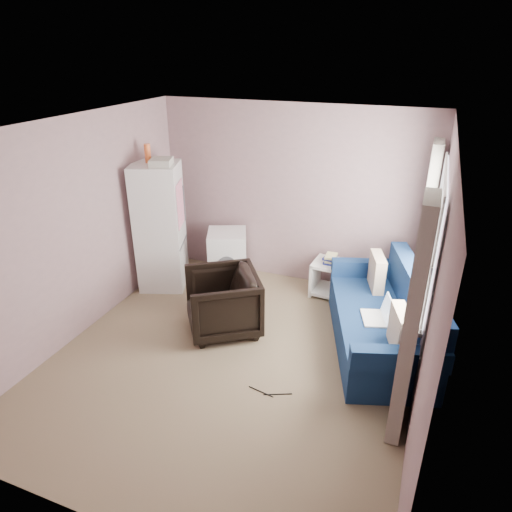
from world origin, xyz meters
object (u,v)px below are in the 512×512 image
(washing_machine, at_px, (228,256))
(sofa, at_px, (384,322))
(side_table, at_px, (329,276))
(armchair, at_px, (222,299))
(fridge, at_px, (160,226))

(washing_machine, bearing_deg, sofa, -42.46)
(sofa, bearing_deg, side_table, 113.51)
(armchair, bearing_deg, sofa, 66.63)
(washing_machine, distance_m, side_table, 1.48)
(fridge, relative_size, sofa, 0.91)
(side_table, bearing_deg, fridge, -165.85)
(side_table, bearing_deg, armchair, -127.03)
(armchair, xyz_separation_m, sofa, (1.85, 0.35, -0.09))
(armchair, bearing_deg, side_table, 108.98)
(armchair, distance_m, washing_machine, 1.27)
(side_table, height_order, sofa, sofa)
(armchair, height_order, fridge, fridge)
(fridge, bearing_deg, sofa, -27.19)
(washing_machine, height_order, side_table, washing_machine)
(sofa, bearing_deg, washing_machine, 142.45)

